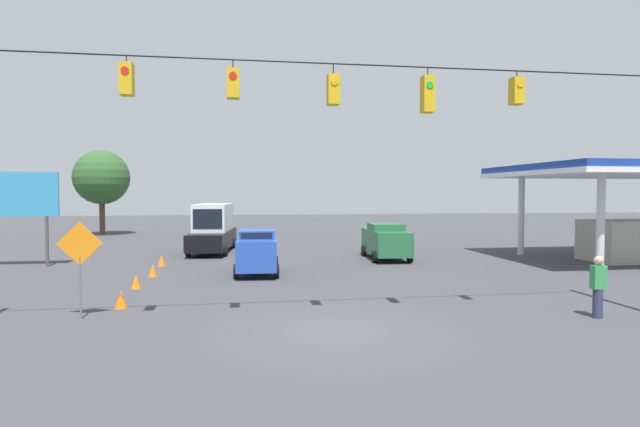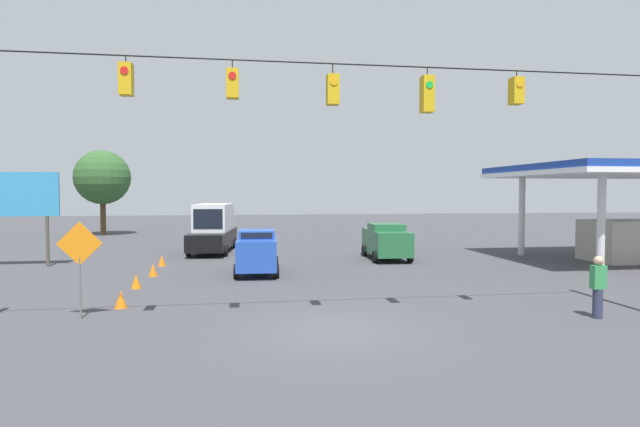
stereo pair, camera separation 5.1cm
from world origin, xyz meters
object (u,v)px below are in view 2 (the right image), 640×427
object	(u,v)px
overhead_signal_span	(334,140)
gas_station	(630,191)
pedestrian	(598,287)
sedan_blue_withflow_mid	(257,251)
traffic_cone_second	(136,281)
roadside_billboard	(16,199)
box_truck_black_withflow_far	(214,228)
sedan_green_oncoming_far	(386,241)
work_zone_sign	(80,251)
tree_horizon_left	(102,178)
traffic_cone_nearest	(121,299)
traffic_cone_third	(153,270)
traffic_cone_fourth	(162,261)

from	to	relation	value
overhead_signal_span	gas_station	distance (m)	20.85
overhead_signal_span	pedestrian	size ratio (longest dim) A/B	10.86
sedan_blue_withflow_mid	traffic_cone_second	size ratio (longest dim) A/B	7.22
traffic_cone_second	gas_station	xyz separation A→B (m)	(-24.53, -4.03, 3.49)
pedestrian	roadside_billboard	bearing A→B (deg)	-32.03
overhead_signal_span	roadside_billboard	distance (m)	18.93
box_truck_black_withflow_far	sedan_green_oncoming_far	distance (m)	10.86
traffic_cone_second	work_zone_sign	world-z (taller)	work_zone_sign
gas_station	tree_horizon_left	bearing A→B (deg)	-33.40
box_truck_black_withflow_far	gas_station	distance (m)	23.70
traffic_cone_nearest	pedestrian	world-z (taller)	pedestrian
box_truck_black_withflow_far	work_zone_sign	size ratio (longest dim) A/B	2.43
traffic_cone_second	traffic_cone_third	distance (m)	2.80
traffic_cone_nearest	traffic_cone_third	bearing A→B (deg)	-89.24
sedan_blue_withflow_mid	traffic_cone_third	size ratio (longest dim) A/B	7.22
traffic_cone_fourth	tree_horizon_left	size ratio (longest dim) A/B	0.08
traffic_cone_second	traffic_cone_third	size ratio (longest dim) A/B	1.00
sedan_blue_withflow_mid	traffic_cone_fourth	bearing A→B (deg)	-33.46
sedan_green_oncoming_far	tree_horizon_left	xyz separation A→B (m)	(19.86, -18.75, 3.94)
traffic_cone_second	traffic_cone_third	bearing A→B (deg)	-92.71
traffic_cone_nearest	tree_horizon_left	bearing A→B (deg)	-74.08
overhead_signal_span	traffic_cone_third	distance (m)	12.28
overhead_signal_span	box_truck_black_withflow_far	distance (m)	19.04
roadside_billboard	tree_horizon_left	distance (m)	18.93
tree_horizon_left	traffic_cone_fourth	bearing A→B (deg)	112.26
roadside_billboard	pedestrian	size ratio (longest dim) A/B	2.57
box_truck_black_withflow_far	traffic_cone_third	size ratio (longest dim) A/B	12.51
box_truck_black_withflow_far	traffic_cone_fourth	distance (m)	6.31
traffic_cone_second	pedestrian	world-z (taller)	pedestrian
traffic_cone_second	roadside_billboard	bearing A→B (deg)	-43.54
traffic_cone_third	work_zone_sign	distance (m)	7.59
work_zone_sign	traffic_cone_second	bearing A→B (deg)	-97.53
traffic_cone_second	gas_station	distance (m)	25.10
work_zone_sign	tree_horizon_left	size ratio (longest dim) A/B	0.39
overhead_signal_span	traffic_cone_nearest	size ratio (longest dim) A/B	36.08
sedan_blue_withflow_mid	gas_station	world-z (taller)	gas_station
box_truck_black_withflow_far	tree_horizon_left	distance (m)	17.49
sedan_green_oncoming_far	roadside_billboard	bearing A→B (deg)	0.27
overhead_signal_span	tree_horizon_left	size ratio (longest dim) A/B	2.72
box_truck_black_withflow_far	roadside_billboard	bearing A→B (deg)	28.87
work_zone_sign	gas_station	bearing A→B (deg)	-161.13
sedan_green_oncoming_far	work_zone_sign	size ratio (longest dim) A/B	1.54
sedan_green_oncoming_far	tree_horizon_left	bearing A→B (deg)	-43.35
sedan_green_oncoming_far	traffic_cone_third	xyz separation A→B (m)	(11.73, 3.92, -0.75)
sedan_blue_withflow_mid	pedestrian	bearing A→B (deg)	135.41
traffic_cone_second	traffic_cone_fourth	world-z (taller)	same
sedan_green_oncoming_far	traffic_cone_nearest	xyz separation A→B (m)	(11.65, 10.01, -0.75)
overhead_signal_span	work_zone_sign	xyz separation A→B (m)	(7.17, -1.92, -3.12)
traffic_cone_third	gas_station	size ratio (longest dim) A/B	0.05
box_truck_black_withflow_far	traffic_cone_third	world-z (taller)	box_truck_black_withflow_far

